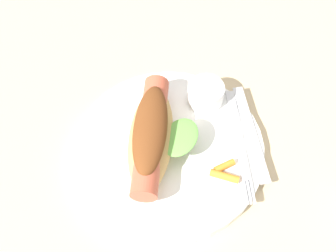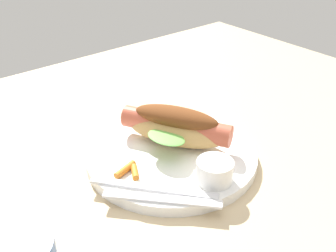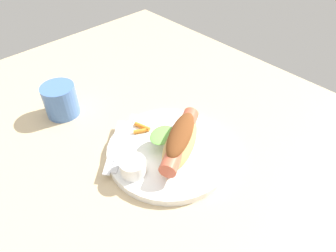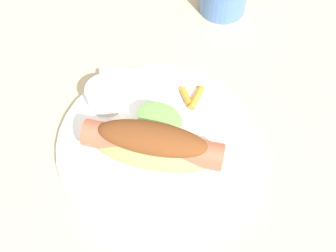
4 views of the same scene
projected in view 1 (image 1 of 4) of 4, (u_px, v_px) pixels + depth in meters
ground_plane at (180, 172)px, 59.08cm from camera, size 120.00×90.00×1.80cm
plate at (168, 150)px, 58.98cm from camera, size 25.58×25.58×1.60cm
hot_dog at (152, 134)px, 55.91cm from camera, size 12.45×16.50×5.98cm
sauce_ramekin at (206, 94)px, 61.02cm from camera, size 4.99×4.99×3.04cm
fork at (239, 141)px, 58.49cm from camera, size 11.56×14.26×0.40cm
knife at (251, 133)px, 59.25cm from camera, size 11.31×12.21×0.36cm
carrot_garnish at (225, 172)px, 55.79cm from camera, size 3.88×3.68×0.96cm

